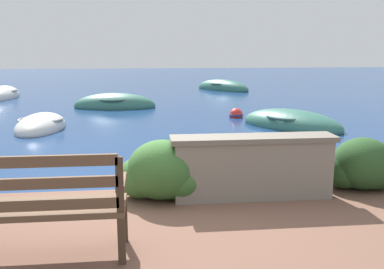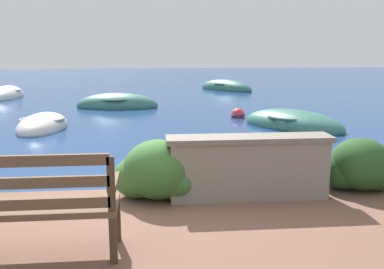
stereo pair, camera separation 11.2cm
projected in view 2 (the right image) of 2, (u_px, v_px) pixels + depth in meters
ground_plane at (158, 204)px, 5.45m from camera, size 80.00×80.00×0.00m
park_bench at (21, 203)px, 3.49m from camera, size 1.57×0.48×0.93m
stone_wall at (249, 167)px, 4.98m from camera, size 1.92×0.38×0.74m
hedge_clump_left at (157, 173)px, 4.98m from camera, size 1.03×0.74×0.70m
hedge_clump_centre at (359, 167)px, 5.30m from camera, size 0.96×0.69×0.65m
rowboat_nearest at (292, 125)px, 10.82m from camera, size 2.76×3.00×0.79m
rowboat_mid at (43, 126)px, 10.64m from camera, size 1.20×2.33×0.67m
rowboat_far at (117, 105)px, 14.49m from camera, size 2.86×1.54×0.86m
rowboat_outer at (7, 96)px, 17.47m from camera, size 1.25×2.86×0.84m
rowboat_distant at (226, 88)px, 20.75m from camera, size 2.78×3.23×0.88m
mooring_buoy at (238, 115)px, 12.41m from camera, size 0.43×0.43×0.39m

